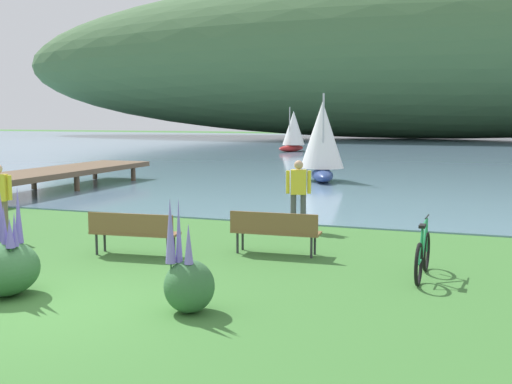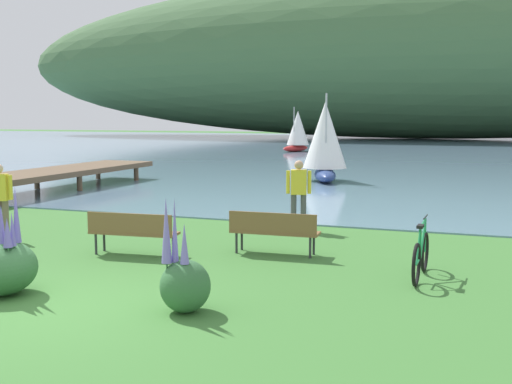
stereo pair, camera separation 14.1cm
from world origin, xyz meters
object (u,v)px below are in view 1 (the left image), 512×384
(park_bench_further_along, at_px, (133,230))
(sailboat_mid_bay, at_px, (322,140))
(sailboat_toward_hillside, at_px, (293,131))
(bicycle_leaning_near_bench, at_px, (423,255))
(park_bench_near_camera, at_px, (275,229))
(person_at_shoreline, at_px, (298,190))

(park_bench_further_along, distance_m, sailboat_mid_bay, 15.14)
(sailboat_mid_bay, height_order, sailboat_toward_hillside, sailboat_mid_bay)
(bicycle_leaning_near_bench, distance_m, sailboat_mid_bay, 15.91)
(park_bench_near_camera, xyz_separation_m, sailboat_toward_hillside, (-9.66, 35.10, 1.15))
(park_bench_further_along, xyz_separation_m, sailboat_toward_hillside, (-7.03, 36.14, 1.15))
(park_bench_further_along, height_order, sailboat_toward_hillside, sailboat_toward_hillside)
(park_bench_near_camera, height_order, sailboat_mid_bay, sailboat_mid_bay)
(park_bench_further_along, relative_size, sailboat_toward_hillside, 0.53)
(park_bench_further_along, relative_size, bicycle_leaning_near_bench, 1.04)
(bicycle_leaning_near_bench, distance_m, sailboat_toward_hillside, 38.15)
(park_bench_near_camera, distance_m, sailboat_toward_hillside, 36.43)
(sailboat_toward_hillside, bearing_deg, park_bench_further_along, -78.98)
(park_bench_further_along, xyz_separation_m, person_at_shoreline, (2.33, 3.84, 0.46))
(park_bench_near_camera, relative_size, sailboat_toward_hillside, 0.53)
(park_bench_near_camera, distance_m, park_bench_further_along, 2.83)
(bicycle_leaning_near_bench, height_order, sailboat_toward_hillside, sailboat_toward_hillside)
(park_bench_further_along, distance_m, person_at_shoreline, 4.52)
(bicycle_leaning_near_bench, relative_size, sailboat_toward_hillside, 0.51)
(park_bench_near_camera, relative_size, person_at_shoreline, 1.06)
(person_at_shoreline, bearing_deg, park_bench_further_along, -121.30)
(park_bench_further_along, bearing_deg, bicycle_leaning_near_bench, 1.53)
(bicycle_leaning_near_bench, bearing_deg, person_at_shoreline, 131.24)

